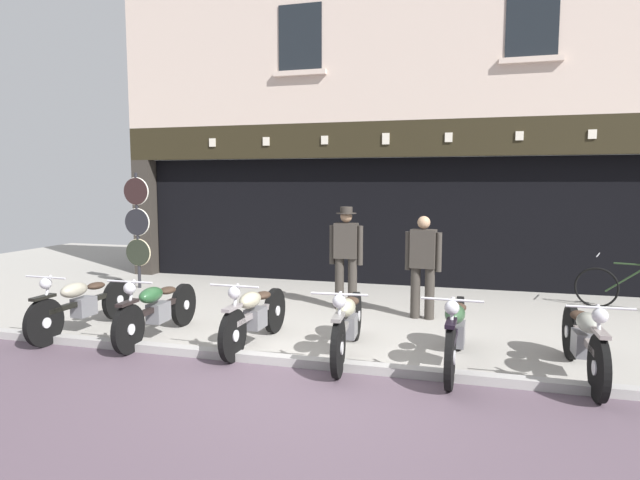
# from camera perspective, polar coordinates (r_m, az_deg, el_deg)

# --- Properties ---
(ground) EXTENTS (23.51, 22.00, 0.18)m
(ground) POSITION_cam_1_polar(r_m,az_deg,el_deg) (5.40, -3.81, -17.25)
(ground) COLOR #A09C94
(shop_facade) EXTENTS (11.81, 4.42, 6.86)m
(shop_facade) POSITION_cam_1_polar(r_m,az_deg,el_deg) (12.74, 8.20, 4.71)
(shop_facade) COLOR black
(shop_facade) RESTS_ON ground
(motorcycle_far_left) EXTENTS (0.62, 2.06, 0.91)m
(motorcycle_far_left) POSITION_cam_1_polar(r_m,az_deg,el_deg) (8.31, -23.79, -6.11)
(motorcycle_far_left) COLOR black
(motorcycle_far_left) RESTS_ON ground
(motorcycle_left) EXTENTS (0.62, 2.00, 0.90)m
(motorcycle_left) POSITION_cam_1_polar(r_m,az_deg,el_deg) (7.62, -16.80, -6.93)
(motorcycle_left) COLOR black
(motorcycle_left) RESTS_ON ground
(motorcycle_center_left) EXTENTS (0.62, 1.93, 0.91)m
(motorcycle_center_left) POSITION_cam_1_polar(r_m,az_deg,el_deg) (7.03, -6.91, -7.79)
(motorcycle_center_left) COLOR black
(motorcycle_center_left) RESTS_ON ground
(motorcycle_center) EXTENTS (0.62, 2.09, 0.92)m
(motorcycle_center) POSITION_cam_1_polar(r_m,az_deg,el_deg) (6.57, 2.94, -8.68)
(motorcycle_center) COLOR black
(motorcycle_center) RESTS_ON ground
(motorcycle_center_right) EXTENTS (0.62, 2.09, 0.93)m
(motorcycle_center_right) POSITION_cam_1_polar(r_m,az_deg,el_deg) (6.38, 14.11, -9.21)
(motorcycle_center_right) COLOR black
(motorcycle_center_right) RESTS_ON ground
(motorcycle_right) EXTENTS (0.62, 1.96, 0.92)m
(motorcycle_right) POSITION_cam_1_polar(r_m,az_deg,el_deg) (6.52, 26.12, -9.40)
(motorcycle_right) COLOR black
(motorcycle_right) RESTS_ON ground
(salesman_left) EXTENTS (0.56, 0.33, 1.70)m
(salesman_left) POSITION_cam_1_polar(r_m,az_deg,el_deg) (8.91, 2.77, -1.37)
(salesman_left) COLOR #38332D
(salesman_left) RESTS_ON ground
(shopkeeper_center) EXTENTS (0.56, 0.26, 1.59)m
(shopkeeper_center) POSITION_cam_1_polar(r_m,az_deg,el_deg) (8.44, 10.83, -2.35)
(shopkeeper_center) COLOR #38332D
(shopkeeper_center) RESTS_ON ground
(tyre_sign_pole) EXTENTS (0.55, 0.06, 2.29)m
(tyre_sign_pole) POSITION_cam_1_polar(r_m,az_deg,el_deg) (11.28, -18.73, 1.70)
(tyre_sign_pole) COLOR #232328
(tyre_sign_pole) RESTS_ON ground
(advert_board_near) EXTENTS (0.70, 0.03, 1.11)m
(advert_board_near) POSITION_cam_1_polar(r_m,az_deg,el_deg) (11.13, 22.26, 3.92)
(advert_board_near) COLOR silver
(leaning_bicycle) EXTENTS (1.68, 0.65, 0.94)m
(leaning_bicycle) POSITION_cam_1_polar(r_m,az_deg,el_deg) (10.27, 30.13, -4.44)
(leaning_bicycle) COLOR black
(leaning_bicycle) RESTS_ON ground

